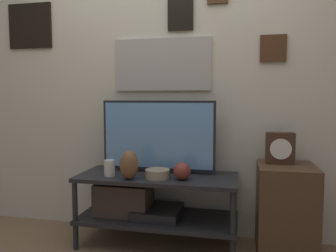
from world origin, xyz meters
name	(u,v)px	position (x,y,z in m)	size (l,w,h in m)	color
wall_back	(165,74)	(-0.01, 0.60, 1.36)	(6.40, 0.08, 2.70)	beige
media_console	(145,200)	(-0.10, 0.30, 0.35)	(1.24, 0.51, 0.56)	#232326
television	(158,135)	(-0.02, 0.41, 0.85)	(0.92, 0.05, 0.58)	black
vase_wide_bowl	(157,174)	(0.02, 0.20, 0.59)	(0.18, 0.18, 0.07)	tan
vase_urn_stoneware	(129,165)	(-0.17, 0.13, 0.66)	(0.14, 0.14, 0.22)	brown
vase_round_glass	(182,171)	(0.21, 0.20, 0.62)	(0.13, 0.13, 0.13)	brown
candle_jar	(110,168)	(-0.35, 0.19, 0.62)	(0.08, 0.08, 0.12)	silver
side_table	(286,210)	(0.96, 0.33, 0.33)	(0.40, 0.44, 0.67)	#513823
mantel_clock	(280,148)	(0.92, 0.39, 0.78)	(0.20, 0.11, 0.23)	#422819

